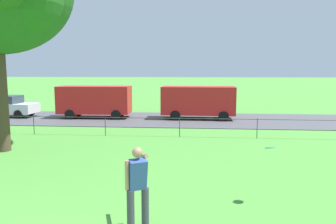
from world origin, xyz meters
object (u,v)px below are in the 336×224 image
object	(u,v)px
frisbee	(271,148)
panel_van_far_right	(198,101)
panel_van_left	(95,100)
car_white_far_left	(8,106)
person_thrower	(137,185)

from	to	relation	value
frisbee	panel_van_far_right	size ratio (longest dim) A/B	0.06
panel_van_left	panel_van_far_right	distance (m)	7.30
frisbee	panel_van_left	world-z (taller)	panel_van_left
frisbee	car_white_far_left	world-z (taller)	car_white_far_left
frisbee	car_white_far_left	xyz separation A→B (m)	(-15.46, 14.10, -0.66)
car_white_far_left	panel_van_left	size ratio (longest dim) A/B	0.80
person_thrower	frisbee	xyz separation A→B (m)	(3.07, 1.62, 0.48)
person_thrower	frisbee	bearing A→B (deg)	27.78
frisbee	panel_van_far_right	world-z (taller)	panel_van_far_right
frisbee	panel_van_far_right	xyz separation A→B (m)	(-1.70, 14.26, -0.17)
frisbee	person_thrower	bearing A→B (deg)	-152.22
frisbee	car_white_far_left	distance (m)	20.94
car_white_far_left	person_thrower	bearing A→B (deg)	-51.75
person_thrower	panel_van_far_right	distance (m)	15.94
car_white_far_left	frisbee	bearing A→B (deg)	-42.37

